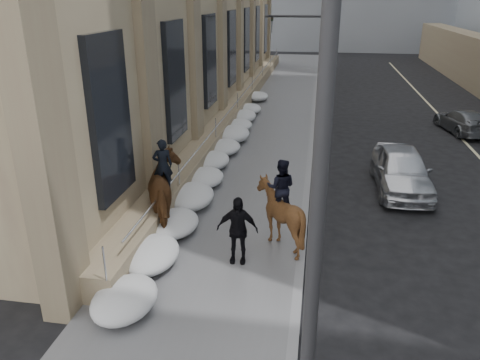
% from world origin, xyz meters
% --- Properties ---
extents(ground, '(140.00, 140.00, 0.00)m').
position_xyz_m(ground, '(0.00, 0.00, 0.00)').
color(ground, black).
rests_on(ground, ground).
extents(sidewalk, '(5.00, 80.00, 0.12)m').
position_xyz_m(sidewalk, '(0.00, 10.00, 0.06)').
color(sidewalk, '#5A5A5D').
rests_on(sidewalk, ground).
extents(curb, '(0.24, 80.00, 0.12)m').
position_xyz_m(curb, '(2.62, 10.00, 0.06)').
color(curb, slate).
rests_on(curb, ground).
extents(streetlight_near, '(1.71, 0.24, 8.00)m').
position_xyz_m(streetlight_near, '(2.74, -6.00, 4.58)').
color(streetlight_near, '#2D2D30').
rests_on(streetlight_near, ground).
extents(streetlight_mid, '(1.71, 0.24, 8.00)m').
position_xyz_m(streetlight_mid, '(2.74, 14.00, 4.58)').
color(streetlight_mid, '#2D2D30').
rests_on(streetlight_mid, ground).
extents(streetlight_far, '(1.71, 0.24, 8.00)m').
position_xyz_m(streetlight_far, '(2.74, 34.00, 4.58)').
color(streetlight_far, '#2D2D30').
rests_on(streetlight_far, ground).
extents(traffic_signal, '(4.10, 0.22, 6.00)m').
position_xyz_m(traffic_signal, '(2.07, 22.00, 4.00)').
color(traffic_signal, '#2D2D30').
rests_on(traffic_signal, ground).
extents(snow_bank, '(1.70, 18.10, 0.76)m').
position_xyz_m(snow_bank, '(-1.42, 8.11, 0.47)').
color(snow_bank, silver).
rests_on(snow_bank, sidewalk).
extents(mounted_horse_left, '(2.21, 2.96, 2.79)m').
position_xyz_m(mounted_horse_left, '(-1.76, 2.59, 1.30)').
color(mounted_horse_left, '#4D2E17').
rests_on(mounted_horse_left, sidewalk).
extents(mounted_horse_right, '(1.61, 1.81, 2.65)m').
position_xyz_m(mounted_horse_right, '(1.93, 1.77, 1.22)').
color(mounted_horse_right, '#412712').
rests_on(mounted_horse_right, sidewalk).
extents(pedestrian, '(1.17, 0.54, 1.96)m').
position_xyz_m(pedestrian, '(0.86, 0.62, 1.10)').
color(pedestrian, black).
rests_on(pedestrian, sidewalk).
extents(car_silver, '(2.06, 4.92, 1.66)m').
position_xyz_m(car_silver, '(6.18, 7.08, 0.83)').
color(car_silver, silver).
rests_on(car_silver, ground).
extents(car_grey, '(2.58, 4.63, 1.27)m').
position_xyz_m(car_grey, '(10.79, 16.18, 0.63)').
color(car_grey, '#5B5F63').
rests_on(car_grey, ground).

